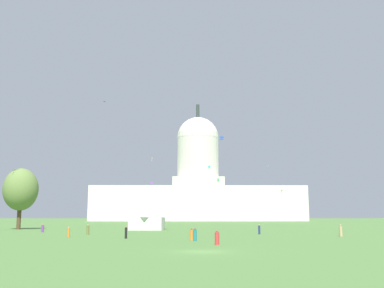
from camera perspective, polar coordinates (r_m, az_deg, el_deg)
ground_plane at (r=38.95m, az=1.49°, el=-13.81°), size 800.00×800.00×0.00m
capitol_building at (r=233.52m, az=0.78°, el=-5.59°), size 111.35×23.17×62.67m
event_tent at (r=94.85m, az=-5.84°, el=-9.45°), size 7.66×7.42×5.31m
tree_west_mid at (r=105.16m, az=-21.37°, el=-5.53°), size 10.39×10.43×13.44m
person_navy_mid_center at (r=74.06m, az=8.74°, el=-10.94°), size 0.42×0.42×1.63m
person_tan_front_right at (r=69.67m, az=18.76°, el=-10.66°), size 0.49×0.49×1.73m
person_red_near_tree_west at (r=47.64m, az=3.27°, el=-12.14°), size 0.66×0.66×1.53m
person_teal_mid_right at (r=54.40m, az=0.39°, el=-11.74°), size 0.61×0.61×1.60m
person_orange_back_center at (r=56.03m, az=-0.05°, el=-11.70°), size 0.54×0.54×1.53m
person_black_back_right at (r=60.61m, az=-8.57°, el=-11.31°), size 0.43×0.43×1.69m
person_olive_edge_east at (r=74.16m, az=-13.38°, el=-10.81°), size 0.58×0.58×1.62m
person_purple_lawn_far_left at (r=85.90m, az=-18.85°, el=-10.36°), size 0.65×0.65×1.51m
person_orange_back_left at (r=65.98m, az=-15.75°, el=-11.00°), size 0.39×0.39×1.46m
kite_gold_mid at (r=147.94m, az=-5.24°, el=-1.97°), size 0.42×1.09×1.27m
kite_blue_mid at (r=145.97m, az=3.86°, el=0.76°), size 1.27×1.29×1.19m
kite_cyan_mid at (r=199.77m, az=2.25°, el=-3.01°), size 1.16×1.12×4.06m
kite_turquoise_mid at (r=172.46m, az=9.86°, el=-2.89°), size 1.51×1.05×0.22m
kite_violet_low at (r=195.57m, az=-5.24°, el=-5.13°), size 1.11×0.41×2.37m
kite_green_mid at (r=199.60m, az=3.42°, el=-4.67°), size 1.19×1.28×2.78m
kite_red_high at (r=166.60m, az=-11.11°, el=5.30°), size 1.22×1.48×0.11m
kite_white_low at (r=137.78m, az=11.59°, el=-5.70°), size 1.16×1.21×2.32m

